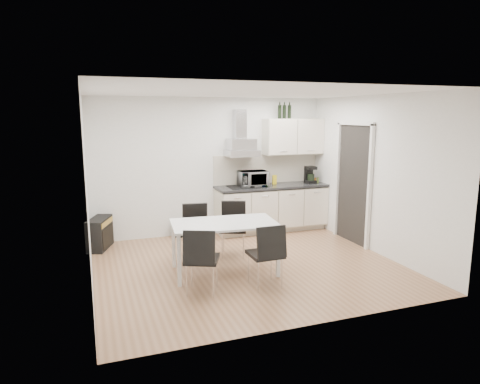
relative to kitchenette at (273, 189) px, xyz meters
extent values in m
plane|color=#A27654|center=(-1.19, -1.73, -0.83)|extent=(4.50, 4.50, 0.00)
cube|color=white|center=(-1.19, 0.27, 0.47)|extent=(4.50, 0.10, 2.60)
cube|color=white|center=(-1.19, -3.73, 0.47)|extent=(4.50, 0.10, 2.60)
cube|color=white|center=(-3.44, -1.73, 0.47)|extent=(0.10, 4.00, 2.60)
cube|color=white|center=(1.06, -1.73, 0.47)|extent=(0.10, 4.00, 2.60)
plane|color=white|center=(-1.19, -1.73, 1.77)|extent=(4.50, 4.50, 0.00)
cube|color=white|center=(1.02, -1.18, 0.22)|extent=(0.08, 1.04, 2.10)
cube|color=beige|center=(-0.04, 0.01, -0.78)|extent=(2.16, 0.52, 0.10)
cube|color=beige|center=(-0.04, -0.03, -0.35)|extent=(2.20, 0.60, 0.76)
cube|color=#252528|center=(-0.04, -0.04, 0.07)|extent=(2.22, 0.64, 0.04)
cube|color=beige|center=(-0.04, 0.25, 0.38)|extent=(2.20, 0.02, 0.58)
cube|color=beige|center=(0.46, 0.09, 1.02)|extent=(1.20, 0.35, 0.70)
cube|color=silver|center=(-0.64, 0.05, 0.82)|extent=(0.60, 0.46, 0.30)
cube|color=silver|center=(-0.64, 0.16, 1.27)|extent=(0.22, 0.20, 0.55)
imported|color=silver|center=(-0.45, -0.05, 0.27)|extent=(0.55, 0.31, 0.37)
cube|color=yellow|center=(0.06, 0.07, 0.18)|extent=(0.08, 0.04, 0.18)
cylinder|color=brown|center=(0.89, -0.08, 0.14)|extent=(0.04, 0.04, 0.11)
cylinder|color=#4C6626|center=(0.95, -0.08, 0.14)|extent=(0.04, 0.04, 0.11)
cylinder|color=black|center=(0.16, 0.09, 1.53)|extent=(0.07, 0.07, 0.32)
cylinder|color=black|center=(0.26, 0.09, 1.53)|extent=(0.07, 0.07, 0.32)
cylinder|color=black|center=(0.37, 0.09, 1.53)|extent=(0.07, 0.07, 0.32)
cube|color=white|center=(-1.61, -1.87, -0.10)|extent=(1.58, 1.00, 0.03)
cube|color=white|center=(-2.34, -2.18, -0.47)|extent=(0.05, 0.05, 0.72)
cube|color=white|center=(-0.95, -2.31, -0.47)|extent=(0.05, 0.05, 0.72)
cube|color=white|center=(-2.27, -1.42, -0.47)|extent=(0.05, 0.05, 0.72)
cube|color=white|center=(-0.87, -1.56, -0.47)|extent=(0.05, 0.05, 0.72)
cube|color=black|center=(-3.29, -0.08, -0.56)|extent=(0.48, 0.70, 0.54)
cube|color=gold|center=(-3.15, -0.08, -0.37)|extent=(0.21, 0.55, 0.09)
cube|color=black|center=(-1.88, 0.17, -0.68)|extent=(0.23, 0.22, 0.30)
camera|label=1|loc=(-3.41, -7.58, 1.46)|focal=32.00mm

